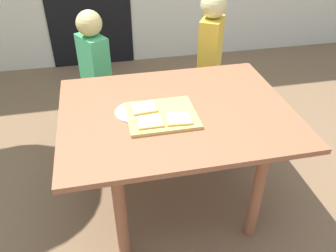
{
  "coord_description": "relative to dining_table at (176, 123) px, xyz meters",
  "views": [
    {
      "loc": [
        -0.38,
        -1.59,
        1.71
      ],
      "look_at": [
        -0.05,
        0.0,
        0.59
      ],
      "focal_mm": 37.11,
      "sensor_mm": 36.0,
      "label": 1
    }
  ],
  "objects": [
    {
      "name": "dining_table",
      "position": [
        0.0,
        0.0,
        0.0
      ],
      "size": [
        1.28,
        0.99,
        0.69
      ],
      "color": "brown",
      "rests_on": "ground"
    },
    {
      "name": "ground_plane",
      "position": [
        0.0,
        0.0,
        -0.6
      ],
      "size": [
        16.0,
        16.0,
        0.0
      ],
      "primitive_type": "plane",
      "color": "brown"
    },
    {
      "name": "pizza_slice_near_left",
      "position": [
        -0.17,
        -0.12,
        0.11
      ],
      "size": [
        0.14,
        0.12,
        0.01
      ],
      "color": "tan",
      "rests_on": "cutting_board"
    },
    {
      "name": "child_right",
      "position": [
        0.44,
        0.75,
        0.06
      ],
      "size": [
        0.24,
        0.28,
        1.13
      ],
      "color": "#4C4C60",
      "rests_on": "ground"
    },
    {
      "name": "cutting_board",
      "position": [
        -0.09,
        -0.05,
        0.1
      ],
      "size": [
        0.37,
        0.32,
        0.02
      ],
      "primitive_type": "cube",
      "color": "tan",
      "rests_on": "dining_table"
    },
    {
      "name": "plate_white_left",
      "position": [
        -0.23,
        0.02,
        0.09
      ],
      "size": [
        0.21,
        0.21,
        0.01
      ],
      "primitive_type": "cylinder",
      "color": "white",
      "rests_on": "dining_table"
    },
    {
      "name": "child_left",
      "position": [
        -0.42,
        0.81,
        -0.0
      ],
      "size": [
        0.24,
        0.28,
        1.03
      ],
      "color": "#293743",
      "rests_on": "ground"
    },
    {
      "name": "pizza_slice_far_left",
      "position": [
        -0.18,
        0.02,
        0.11
      ],
      "size": [
        0.15,
        0.13,
        0.01
      ],
      "color": "tan",
      "rests_on": "cutting_board"
    },
    {
      "name": "pizza_slice_near_right",
      "position": [
        -0.02,
        -0.13,
        0.11
      ],
      "size": [
        0.14,
        0.13,
        0.01
      ],
      "color": "tan",
      "rests_on": "cutting_board"
    }
  ]
}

